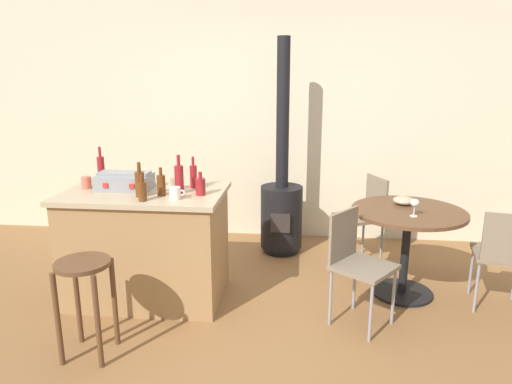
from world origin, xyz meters
TOP-DOWN VIEW (x-y plane):
  - ground_plane at (0.00, 0.00)m, footprint 8.80×8.80m
  - back_wall at (0.00, 2.26)m, footprint 8.00×0.10m
  - kitchen_island at (-0.93, 0.55)m, footprint 1.31×0.84m
  - wooden_stool at (-1.06, -0.33)m, footprint 0.36×0.36m
  - dining_table at (1.24, 0.81)m, footprint 0.94×0.94m
  - folding_chair_near at (0.77, 0.30)m, footprint 0.56×0.56m
  - folding_chair_far at (1.94, 0.60)m, footprint 0.47×0.47m
  - folding_chair_left at (0.99, 1.54)m, footprint 0.53×0.53m
  - wood_stove at (0.14, 1.69)m, footprint 0.44×0.45m
  - toolbox at (-1.11, 0.59)m, footprint 0.44×0.27m
  - bottle_0 at (-0.74, 0.43)m, footprint 0.07×0.07m
  - bottle_1 at (-0.83, 0.25)m, footprint 0.06×0.06m
  - bottle_2 at (-0.62, 0.50)m, footprint 0.07×0.07m
  - bottle_3 at (-0.55, 0.70)m, footprint 0.06×0.06m
  - bottle_4 at (-0.44, 0.47)m, footprint 0.08×0.08m
  - bottle_5 at (-0.90, 0.37)m, footprint 0.07×0.07m
  - bottle_6 at (-1.40, 0.81)m, footprint 0.06×0.06m
  - cup_0 at (-0.69, 0.63)m, footprint 0.11×0.07m
  - cup_1 at (-1.43, 0.58)m, footprint 0.12×0.08m
  - cup_2 at (-0.60, 0.33)m, footprint 0.12×0.09m
  - wine_glass at (1.25, 0.64)m, footprint 0.07×0.07m
  - serving_bowl at (1.23, 0.98)m, footprint 0.18×0.18m

SIDE VIEW (x-z plane):
  - ground_plane at x=0.00m, z-range 0.00..0.00m
  - kitchen_island at x=-0.93m, z-range 0.00..0.94m
  - folding_chair_far at x=1.94m, z-range 0.07..0.92m
  - wooden_stool at x=-1.06m, z-range 0.17..0.85m
  - folding_chair_left at x=0.99m, z-range 0.08..0.95m
  - folding_chair_near at x=0.77m, z-range 0.08..0.95m
  - wood_stove at x=0.14m, z-range -0.57..1.65m
  - dining_table at x=1.24m, z-range 0.20..0.96m
  - serving_bowl at x=1.23m, z-range 0.76..0.83m
  - wine_glass at x=1.25m, z-range 0.80..0.94m
  - cup_2 at x=-0.60m, z-range 0.94..1.03m
  - cup_1 at x=-1.43m, z-range 0.94..1.04m
  - cup_0 at x=-0.69m, z-range 0.94..1.04m
  - toolbox at x=-1.11m, z-range 0.93..1.08m
  - bottle_4 at x=-0.44m, z-range 0.91..1.10m
  - bottle_1 at x=-0.83m, z-range 0.91..1.11m
  - bottle_0 at x=-0.74m, z-range 0.91..1.13m
  - bottle_3 at x=-0.55m, z-range 0.91..1.17m
  - bottle_5 at x=-0.90m, z-range 0.90..1.18m
  - bottle_2 at x=-0.62m, z-range 0.90..1.21m
  - bottle_6 at x=-1.40m, z-range 0.90..1.21m
  - back_wall at x=0.00m, z-range 0.00..2.70m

